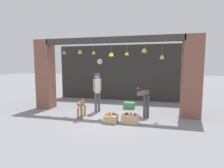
# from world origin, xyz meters

# --- Properties ---
(ground_plane) EXTENTS (60.00, 60.00, 0.00)m
(ground_plane) POSITION_xyz_m (0.00, 0.00, 0.00)
(ground_plane) COLOR gray
(shop_back_wall) EXTENTS (7.68, 0.12, 3.17)m
(shop_back_wall) POSITION_xyz_m (0.00, 3.01, 1.59)
(shop_back_wall) COLOR #2D2B28
(shop_back_wall) RESTS_ON ground_plane
(shop_pillar_left) EXTENTS (0.70, 0.60, 3.17)m
(shop_pillar_left) POSITION_xyz_m (-3.19, 0.30, 1.59)
(shop_pillar_left) COLOR brown
(shop_pillar_left) RESTS_ON ground_plane
(shop_pillar_right) EXTENTS (0.70, 0.60, 3.17)m
(shop_pillar_right) POSITION_xyz_m (3.19, 0.30, 1.59)
(shop_pillar_right) COLOR brown
(shop_pillar_right) RESTS_ON ground_plane
(storefront_awning) EXTENTS (5.78, 0.28, 0.94)m
(storefront_awning) POSITION_xyz_m (0.01, 0.12, 3.02)
(storefront_awning) COLOR #3D3833
(dog) EXTENTS (0.35, 0.91, 0.73)m
(dog) POSITION_xyz_m (-0.91, -0.82, 0.51)
(dog) COLOR #9E7042
(dog) RESTS_ON ground_plane
(shopkeeper) EXTENTS (0.31, 0.31, 1.68)m
(shopkeeper) POSITION_xyz_m (-0.59, 0.18, 0.99)
(shopkeeper) COLOR #56565B
(shopkeeper) RESTS_ON ground_plane
(worker_stooping) EXTENTS (0.58, 0.77, 1.10)m
(worker_stooping) POSITION_xyz_m (1.39, -0.03, 0.74)
(worker_stooping) COLOR #424247
(worker_stooping) RESTS_ON ground_plane
(fruit_crate_oranges) EXTENTS (0.45, 0.39, 0.35)m
(fruit_crate_oranges) POSITION_xyz_m (0.34, -1.10, 0.15)
(fruit_crate_oranges) COLOR tan
(fruit_crate_oranges) RESTS_ON ground_plane
(fruit_crate_apples) EXTENTS (0.59, 0.39, 0.36)m
(fruit_crate_apples) POSITION_xyz_m (1.00, -1.00, 0.15)
(fruit_crate_apples) COLOR tan
(fruit_crate_apples) RESTS_ON ground_plane
(produce_box_green) EXTENTS (0.50, 0.39, 0.30)m
(produce_box_green) POSITION_xyz_m (0.68, 1.03, 0.15)
(produce_box_green) COLOR #42844C
(produce_box_green) RESTS_ON ground_plane
(water_bottle) EXTENTS (0.07, 0.07, 0.26)m
(water_bottle) POSITION_xyz_m (0.31, -0.74, 0.12)
(water_bottle) COLOR silver
(water_bottle) RESTS_ON ground_plane
(wall_clock) EXTENTS (0.34, 0.03, 0.34)m
(wall_clock) POSITION_xyz_m (-1.34, 2.93, 2.24)
(wall_clock) COLOR black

